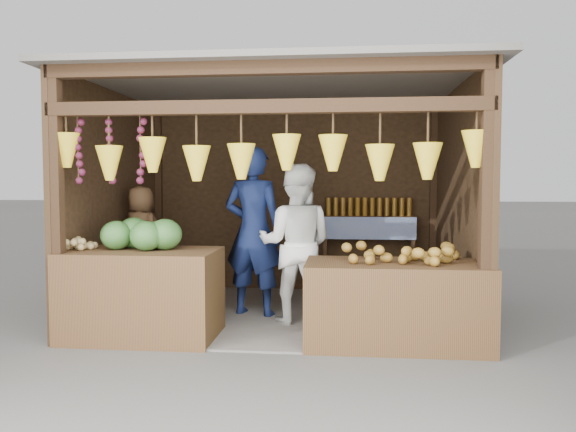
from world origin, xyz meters
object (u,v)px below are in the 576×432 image
object	(u,v)px
counter_left	(142,294)
man_standing	(254,231)
woman_standing	(296,244)
vendor_seated	(141,235)
counter_right	(396,304)

from	to	relation	value
counter_left	man_standing	world-z (taller)	man_standing
woman_standing	vendor_seated	xyz separation A→B (m)	(-1.89, 0.42, 0.05)
counter_right	vendor_seated	world-z (taller)	vendor_seated
counter_right	counter_left	bearing A→B (deg)	-179.64
man_standing	vendor_seated	world-z (taller)	man_standing
man_standing	woman_standing	distance (m)	0.60
woman_standing	vendor_seated	size ratio (longest dim) A/B	1.49
counter_right	woman_standing	size ratio (longest dim) A/B	0.98
woman_standing	vendor_seated	bearing A→B (deg)	-8.18
man_standing	woman_standing	bearing A→B (deg)	164.41
counter_right	man_standing	world-z (taller)	man_standing
counter_left	vendor_seated	world-z (taller)	vendor_seated
counter_left	vendor_seated	size ratio (longest dim) A/B	1.27
man_standing	counter_right	bearing A→B (deg)	160.56
counter_left	woman_standing	size ratio (longest dim) A/B	0.85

